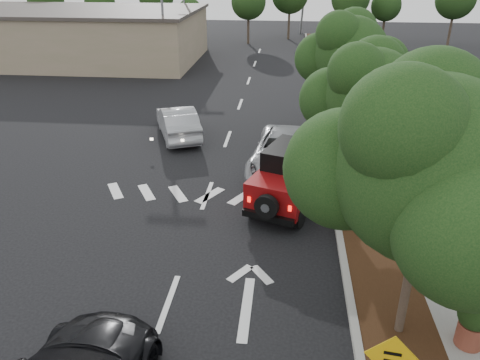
# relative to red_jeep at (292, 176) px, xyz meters

# --- Properties ---
(ground) EXTENTS (120.00, 120.00, 0.00)m
(ground) POSITION_rel_red_jeep_xyz_m (-3.07, -5.73, -1.07)
(ground) COLOR black
(ground) RESTS_ON ground
(curb) EXTENTS (0.20, 70.00, 0.15)m
(curb) POSITION_rel_red_jeep_xyz_m (1.53, 6.27, -1.00)
(curb) COLOR #9E9B93
(curb) RESTS_ON ground
(planting_strip) EXTENTS (1.80, 70.00, 0.12)m
(planting_strip) POSITION_rel_red_jeep_xyz_m (2.53, 6.27, -1.01)
(planting_strip) COLOR black
(planting_strip) RESTS_ON ground
(sidewalk) EXTENTS (2.00, 70.00, 0.12)m
(sidewalk) POSITION_rel_red_jeep_xyz_m (4.43, 6.27, -1.01)
(sidewalk) COLOR gray
(sidewalk) RESTS_ON ground
(hedge) EXTENTS (0.80, 70.00, 0.80)m
(hedge) POSITION_rel_red_jeep_xyz_m (5.83, 6.27, -0.67)
(hedge) COLOR black
(hedge) RESTS_ON ground
(commercial_building) EXTENTS (22.00, 12.00, 4.00)m
(commercial_building) POSITION_rel_red_jeep_xyz_m (-19.07, 24.27, 0.93)
(commercial_building) COLOR gray
(commercial_building) RESTS_ON ground
(transmission_tower) EXTENTS (7.00, 4.00, 28.00)m
(transmission_tower) POSITION_rel_red_jeep_xyz_m (2.93, 42.27, -1.07)
(transmission_tower) COLOR slate
(transmission_tower) RESTS_ON ground
(street_tree_near) EXTENTS (3.80, 3.80, 5.92)m
(street_tree_near) POSITION_rel_red_jeep_xyz_m (2.53, -6.23, -1.07)
(street_tree_near) COLOR black
(street_tree_near) RESTS_ON ground
(street_tree_mid) EXTENTS (3.20, 3.20, 5.32)m
(street_tree_mid) POSITION_rel_red_jeep_xyz_m (2.53, 0.77, -1.07)
(street_tree_mid) COLOR black
(street_tree_mid) RESTS_ON ground
(street_tree_far) EXTENTS (3.40, 3.40, 5.62)m
(street_tree_far) POSITION_rel_red_jeep_xyz_m (2.53, 7.27, -1.07)
(street_tree_far) COLOR black
(street_tree_far) RESTS_ON ground
(light_pole_a) EXTENTS (2.00, 0.22, 9.00)m
(light_pole_a) POSITION_rel_red_jeep_xyz_m (-9.57, 20.27, -1.07)
(light_pole_a) COLOR slate
(light_pole_a) RESTS_ON ground
(light_pole_b) EXTENTS (2.00, 0.22, 9.00)m
(light_pole_b) POSITION_rel_red_jeep_xyz_m (-10.57, 32.27, -1.07)
(light_pole_b) COLOR slate
(light_pole_b) RESTS_ON ground
(red_jeep) EXTENTS (2.99, 4.31, 2.11)m
(red_jeep) POSITION_rel_red_jeep_xyz_m (0.00, 0.00, 0.00)
(red_jeep) COLOR black
(red_jeep) RESTS_ON ground
(silver_suv_ahead) EXTENTS (3.17, 5.85, 1.56)m
(silver_suv_ahead) POSITION_rel_red_jeep_xyz_m (-0.26, 2.80, -0.29)
(silver_suv_ahead) COLOR #97999E
(silver_suv_ahead) RESTS_ON ground
(silver_sedan_oncoming) EXTENTS (3.15, 4.80, 1.49)m
(silver_sedan_oncoming) POSITION_rel_red_jeep_xyz_m (-5.51, 6.36, -0.32)
(silver_sedan_oncoming) COLOR #A7A9AF
(silver_sedan_oncoming) RESTS_ON ground
(parked_suv) EXTENTS (4.02, 2.22, 1.30)m
(parked_suv) POSITION_rel_red_jeep_xyz_m (-12.86, 19.61, -0.42)
(parked_suv) COLOR #AFB2B7
(parked_suv) RESTS_ON ground
(terracotta_planter) EXTENTS (0.73, 0.73, 1.27)m
(terracotta_planter) POSITION_rel_red_jeep_xyz_m (3.96, -6.55, -0.21)
(terracotta_planter) COLOR brown
(terracotta_planter) RESTS_ON ground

